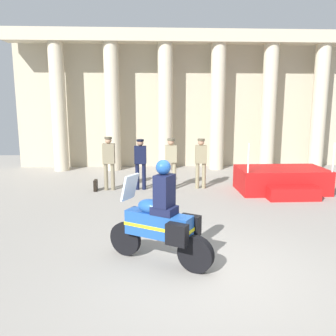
{
  "coord_description": "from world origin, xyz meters",
  "views": [
    {
      "loc": [
        -1.02,
        -5.54,
        2.86
      ],
      "look_at": [
        -0.57,
        3.17,
        1.23
      ],
      "focal_mm": 37.73,
      "sensor_mm": 36.0,
      "label": 1
    }
  ],
  "objects_px": {
    "reviewing_stand": "(282,181)",
    "motorcycle_with_rider": "(162,221)",
    "officer_in_row_1": "(140,160)",
    "officer_in_row_2": "(171,160)",
    "officer_in_row_0": "(109,159)",
    "officer_in_row_3": "(201,159)",
    "briefcase_on_ground": "(96,185)"
  },
  "relations": [
    {
      "from": "reviewing_stand",
      "to": "motorcycle_with_rider",
      "type": "bearing_deg",
      "value": -129.16
    },
    {
      "from": "officer_in_row_1",
      "to": "officer_in_row_2",
      "type": "height_order",
      "value": "officer_in_row_2"
    },
    {
      "from": "officer_in_row_1",
      "to": "officer_in_row_2",
      "type": "bearing_deg",
      "value": -176.76
    },
    {
      "from": "officer_in_row_0",
      "to": "officer_in_row_3",
      "type": "height_order",
      "value": "officer_in_row_0"
    },
    {
      "from": "reviewing_stand",
      "to": "motorcycle_with_rider",
      "type": "relative_size",
      "value": 1.46
    },
    {
      "from": "motorcycle_with_rider",
      "to": "officer_in_row_0",
      "type": "bearing_deg",
      "value": -43.08
    },
    {
      "from": "officer_in_row_2",
      "to": "motorcycle_with_rider",
      "type": "relative_size",
      "value": 0.89
    },
    {
      "from": "motorcycle_with_rider",
      "to": "briefcase_on_ground",
      "type": "relative_size",
      "value": 5.28
    },
    {
      "from": "reviewing_stand",
      "to": "briefcase_on_ground",
      "type": "xyz_separation_m",
      "value": [
        -6.03,
        0.45,
        -0.19
      ]
    },
    {
      "from": "officer_in_row_1",
      "to": "officer_in_row_3",
      "type": "xyz_separation_m",
      "value": [
        2.01,
        0.05,
        -0.0
      ]
    },
    {
      "from": "officer_in_row_1",
      "to": "briefcase_on_ground",
      "type": "height_order",
      "value": "officer_in_row_1"
    },
    {
      "from": "officer_in_row_2",
      "to": "motorcycle_with_rider",
      "type": "distance_m",
      "value": 5.54
    },
    {
      "from": "reviewing_stand",
      "to": "briefcase_on_ground",
      "type": "bearing_deg",
      "value": 175.71
    },
    {
      "from": "reviewing_stand",
      "to": "officer_in_row_0",
      "type": "relative_size",
      "value": 1.58
    },
    {
      "from": "motorcycle_with_rider",
      "to": "officer_in_row_2",
      "type": "bearing_deg",
      "value": -63.81
    },
    {
      "from": "officer_in_row_1",
      "to": "officer_in_row_3",
      "type": "bearing_deg",
      "value": -174.9
    },
    {
      "from": "officer_in_row_3",
      "to": "briefcase_on_ground",
      "type": "height_order",
      "value": "officer_in_row_3"
    },
    {
      "from": "officer_in_row_2",
      "to": "motorcycle_with_rider",
      "type": "xyz_separation_m",
      "value": [
        -0.49,
        -5.52,
        -0.21
      ]
    },
    {
      "from": "officer_in_row_0",
      "to": "officer_in_row_1",
      "type": "height_order",
      "value": "officer_in_row_0"
    },
    {
      "from": "officer_in_row_0",
      "to": "officer_in_row_2",
      "type": "xyz_separation_m",
      "value": [
        2.03,
        0.02,
        -0.04
      ]
    },
    {
      "from": "reviewing_stand",
      "to": "officer_in_row_3",
      "type": "relative_size",
      "value": 1.66
    },
    {
      "from": "officer_in_row_1",
      "to": "officer_in_row_2",
      "type": "relative_size",
      "value": 0.99
    },
    {
      "from": "officer_in_row_1",
      "to": "officer_in_row_3",
      "type": "distance_m",
      "value": 2.01
    },
    {
      "from": "officer_in_row_0",
      "to": "officer_in_row_1",
      "type": "relative_size",
      "value": 1.05
    },
    {
      "from": "officer_in_row_2",
      "to": "officer_in_row_0",
      "type": "bearing_deg",
      "value": 3.98
    },
    {
      "from": "officer_in_row_1",
      "to": "officer_in_row_0",
      "type": "bearing_deg",
      "value": 4.7
    },
    {
      "from": "officer_in_row_0",
      "to": "briefcase_on_ground",
      "type": "height_order",
      "value": "officer_in_row_0"
    },
    {
      "from": "officer_in_row_2",
      "to": "reviewing_stand",
      "type": "bearing_deg",
      "value": 174.79
    },
    {
      "from": "reviewing_stand",
      "to": "officer_in_row_0",
      "type": "distance_m",
      "value": 5.65
    },
    {
      "from": "officer_in_row_1",
      "to": "officer_in_row_2",
      "type": "xyz_separation_m",
      "value": [
        1.0,
        -0.01,
        0.01
      ]
    },
    {
      "from": "officer_in_row_2",
      "to": "officer_in_row_3",
      "type": "relative_size",
      "value": 1.01
    },
    {
      "from": "officer_in_row_2",
      "to": "officer_in_row_1",
      "type": "bearing_deg",
      "value": 3.24
    }
  ]
}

